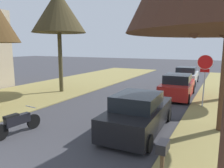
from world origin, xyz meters
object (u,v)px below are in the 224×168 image
(parked_sedan_black, at_px, (138,114))
(curbside_mailbox, at_px, (163,153))
(stop_sign_far, at_px, (205,70))
(parked_sedan_red, at_px, (177,87))
(parked_motorcycle, at_px, (17,122))
(parked_sedan_silver, at_px, (186,76))
(street_tree_left_mid_b, at_px, (58,12))

(parked_sedan_black, distance_m, curbside_mailbox, 3.94)
(stop_sign_far, relative_size, curbside_mailbox, 2.29)
(parked_sedan_red, height_order, parked_motorcycle, parked_sedan_red)
(parked_sedan_black, relative_size, parked_sedan_silver, 1.00)
(street_tree_left_mid_b, relative_size, parked_sedan_red, 1.64)
(parked_sedan_red, distance_m, curbside_mailbox, 10.50)
(parked_sedan_red, relative_size, parked_sedan_silver, 1.00)
(parked_sedan_black, xyz_separation_m, parked_motorcycle, (-4.04, -2.47, -0.24))
(street_tree_left_mid_b, distance_m, parked_sedan_red, 9.86)
(parked_sedan_black, bearing_deg, curbside_mailbox, -61.90)
(street_tree_left_mid_b, bearing_deg, parked_sedan_silver, 46.61)
(parked_sedan_red, distance_m, parked_sedan_silver, 5.97)
(parked_sedan_black, height_order, parked_motorcycle, parked_sedan_black)
(parked_sedan_black, bearing_deg, parked_sedan_red, 88.13)
(parked_sedan_red, relative_size, parked_motorcycle, 2.18)
(parked_sedan_black, height_order, parked_sedan_silver, same)
(parked_sedan_red, height_order, curbside_mailbox, parked_sedan_red)
(parked_sedan_red, bearing_deg, street_tree_left_mid_b, -164.45)
(street_tree_left_mid_b, relative_size, parked_sedan_black, 1.64)
(parked_sedan_silver, relative_size, curbside_mailbox, 3.52)
(parked_sedan_black, bearing_deg, street_tree_left_mid_b, 149.48)
(parked_motorcycle, bearing_deg, parked_sedan_black, 31.43)
(curbside_mailbox, bearing_deg, stop_sign_far, 89.04)
(street_tree_left_mid_b, xyz_separation_m, parked_sedan_red, (8.12, 2.26, -5.12))
(street_tree_left_mid_b, xyz_separation_m, curbside_mailbox, (9.74, -8.11, -4.79))
(parked_sedan_red, xyz_separation_m, curbside_mailbox, (1.62, -10.37, 0.33))
(parked_motorcycle, xyz_separation_m, curbside_mailbox, (5.89, -0.99, 0.57))
(parked_sedan_red, bearing_deg, curbside_mailbox, -81.11)
(stop_sign_far, distance_m, parked_sedan_black, 5.50)
(parked_motorcycle, relative_size, curbside_mailbox, 1.61)
(stop_sign_far, height_order, street_tree_left_mid_b, street_tree_left_mid_b)
(stop_sign_far, xyz_separation_m, parked_motorcycle, (-6.03, -7.40, -1.66))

